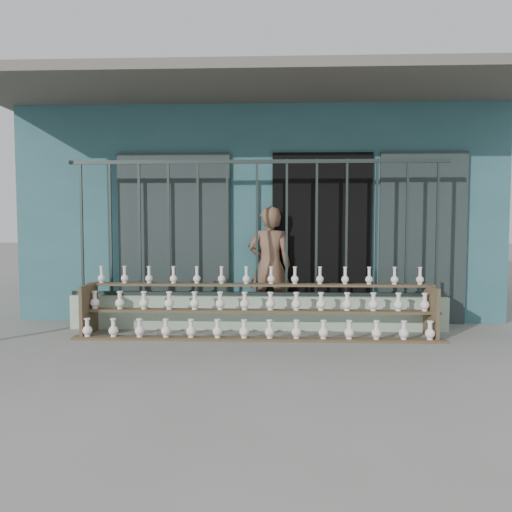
{
  "coord_description": "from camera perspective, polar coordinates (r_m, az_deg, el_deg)",
  "views": [
    {
      "loc": [
        0.26,
        -5.28,
        1.42
      ],
      "look_at": [
        0.0,
        1.0,
        1.0
      ],
      "focal_mm": 35.0,
      "sensor_mm": 36.0,
      "label": 1
    }
  ],
  "objects": [
    {
      "name": "ground",
      "position": [
        5.48,
        -0.44,
        -11.2
      ],
      "size": [
        60.0,
        60.0,
        0.0
      ],
      "primitive_type": "plane",
      "color": "slate"
    },
    {
      "name": "workshop_building",
      "position": [
        9.52,
        0.83,
        5.02
      ],
      "size": [
        7.4,
        6.6,
        3.21
      ],
      "color": "#2C585D",
      "rests_on": "ground"
    },
    {
      "name": "parapet_wall",
      "position": [
        6.7,
        0.11,
        -6.46
      ],
      "size": [
        5.0,
        0.2,
        0.45
      ],
      "primitive_type": "cube",
      "color": "#A5C1A6",
      "rests_on": "ground"
    },
    {
      "name": "security_fence",
      "position": [
        6.59,
        0.11,
        3.2
      ],
      "size": [
        5.0,
        0.04,
        1.8
      ],
      "color": "#283330",
      "rests_on": "parapet_wall"
    },
    {
      "name": "shelf_rack",
      "position": [
        6.26,
        0.18,
        -5.89
      ],
      "size": [
        4.5,
        0.68,
        0.85
      ],
      "color": "brown",
      "rests_on": "ground"
    },
    {
      "name": "elderly_woman",
      "position": [
        6.93,
        1.57,
        -1.13
      ],
      "size": [
        0.6,
        0.4,
        1.64
      ],
      "primitive_type": "imported",
      "rotation": [
        0.0,
        0.0,
        3.15
      ],
      "color": "brown",
      "rests_on": "ground"
    }
  ]
}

